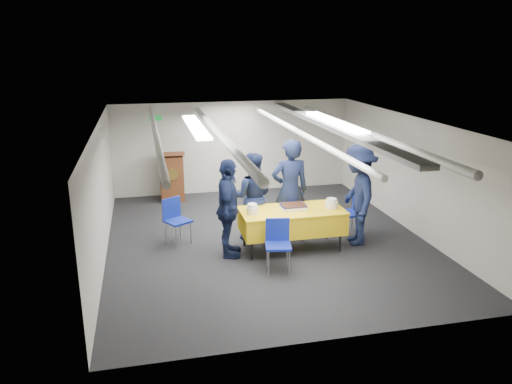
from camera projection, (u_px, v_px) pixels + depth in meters
ground at (266, 240)px, 9.71m from camera, size 7.00×7.00×0.00m
room_shell at (266, 144)px, 9.60m from camera, size 6.00×7.00×2.30m
serving_table at (292, 221)px, 9.13m from camera, size 1.89×0.90×0.77m
sheet_cake at (293, 206)px, 9.13m from camera, size 0.47×0.37×0.09m
plate_stack_left at (252, 209)px, 8.84m from camera, size 0.21×0.21×0.18m
plate_stack_right at (332, 203)px, 9.16m from camera, size 0.23×0.23×0.18m
podium at (172, 176)px, 12.04m from camera, size 0.62×0.53×1.25m
chair_near at (278, 239)px, 8.33m from camera, size 0.49×0.49×0.87m
chair_right at (354, 209)px, 9.88m from camera, size 0.49×0.49×0.87m
chair_left at (175, 216)px, 9.46m from camera, size 0.58×0.58×0.87m
sailor_a at (290, 190)px, 9.48m from camera, size 0.73×0.48×1.98m
sailor_b at (252, 197)px, 9.56m from camera, size 0.97×0.83×1.71m
sailor_c at (228, 209)px, 8.74m from camera, size 0.66×1.11×1.78m
sailor_d at (357, 195)px, 9.31m from camera, size 0.91×1.34×1.91m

